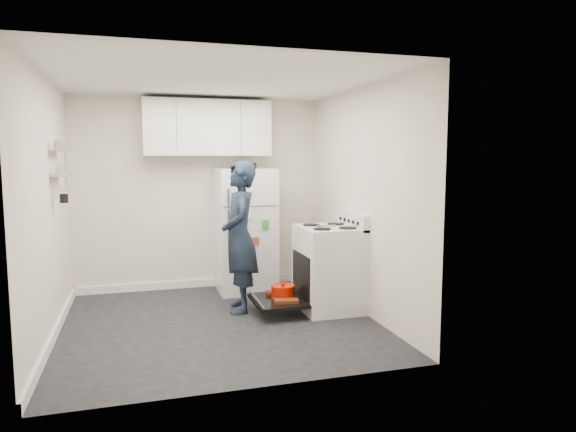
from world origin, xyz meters
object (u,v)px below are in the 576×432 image
object	(u,v)px
electric_range	(328,269)
person	(240,237)
refrigerator	(245,230)
open_oven_door	(280,297)

from	to	relation	value
electric_range	person	bearing A→B (deg)	165.80
electric_range	person	distance (m)	1.06
refrigerator	open_oven_door	bearing A→B (deg)	-81.42
electric_range	open_oven_door	world-z (taller)	electric_range
electric_range	refrigerator	xyz separation A→B (m)	(-0.72, 1.10, 0.33)
electric_range	person	xyz separation A→B (m)	(-0.96, 0.24, 0.38)
open_oven_door	electric_range	bearing A→B (deg)	-1.83
refrigerator	person	size ratio (longest dim) A/B	0.98
person	electric_range	bearing A→B (deg)	83.35
electric_range	open_oven_door	bearing A→B (deg)	178.17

